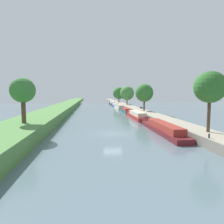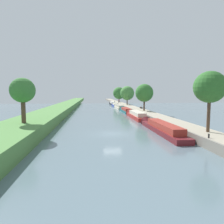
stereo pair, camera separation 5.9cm
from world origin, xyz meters
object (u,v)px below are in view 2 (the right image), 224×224
object	(u,v)px
narrowboat_maroon	(160,128)
narrowboat_teal	(125,110)
mooring_bollard_far	(114,101)
person_walking	(119,101)
narrowboat_red	(136,115)
narrowboat_black	(112,103)
mooring_bollard_near	(209,136)
narrowboat_cream	(119,107)
park_bench	(141,107)
narrowboat_blue	(115,105)

from	to	relation	value
narrowboat_maroon	narrowboat_teal	size ratio (longest dim) A/B	1.23
mooring_bollard_far	narrowboat_maroon	bearing A→B (deg)	-91.51
narrowboat_teal	person_walking	bearing A→B (deg)	85.47
narrowboat_red	narrowboat_black	size ratio (longest dim) A/B	1.11
person_walking	mooring_bollard_near	world-z (taller)	person_walking
narrowboat_cream	mooring_bollard_far	world-z (taller)	mooring_bollard_far
person_walking	mooring_bollard_far	distance (m)	10.70
narrowboat_black	person_walking	world-z (taller)	person_walking
narrowboat_maroon	narrowboat_black	size ratio (longest dim) A/B	1.25
narrowboat_red	narrowboat_maroon	bearing A→B (deg)	-90.23
narrowboat_teal	park_bench	world-z (taller)	park_bench
narrowboat_maroon	narrowboat_cream	size ratio (longest dim) A/B	1.19
narrowboat_maroon	narrowboat_teal	xyz separation A→B (m)	(0.21, 30.79, -0.12)
mooring_bollard_far	narrowboat_black	bearing A→B (deg)	-107.13
narrowboat_teal	mooring_bollard_near	world-z (taller)	mooring_bollard_near
narrowboat_red	narrowboat_teal	world-z (taller)	narrowboat_red
narrowboat_cream	mooring_bollard_near	xyz separation A→B (m)	(1.95, -52.13, 0.69)
narrowboat_red	narrowboat_cream	distance (m)	27.23
narrowboat_maroon	mooring_bollard_near	world-z (taller)	narrowboat_maroon
person_walking	mooring_bollard_far	xyz separation A→B (m)	(-0.82, 10.65, -0.65)
narrowboat_teal	person_walking	world-z (taller)	person_walking
mooring_bollard_far	park_bench	bearing A→B (deg)	-86.32
narrowboat_teal	narrowboat_blue	world-z (taller)	narrowboat_blue
narrowboat_maroon	narrowboat_blue	bearing A→B (deg)	89.96
narrowboat_cream	narrowboat_teal	bearing A→B (deg)	-89.06
narrowboat_black	mooring_bollard_far	bearing A→B (deg)	72.87
narrowboat_red	mooring_bollard_near	size ratio (longest dim) A/B	30.44
narrowboat_red	mooring_bollard_far	distance (m)	57.53
narrowboat_blue	person_walking	bearing A→B (deg)	68.51
person_walking	narrowboat_black	bearing A→B (deg)	118.54
narrowboat_black	narrowboat_cream	bearing A→B (deg)	-90.35
narrowboat_red	mooring_bollard_far	bearing A→B (deg)	88.13
narrowboat_blue	narrowboat_black	xyz separation A→B (m)	(0.11, 11.74, 0.03)
narrowboat_blue	mooring_bollard_near	size ratio (longest dim) A/B	24.57
narrowboat_maroon	mooring_bollard_near	size ratio (longest dim) A/B	34.43
person_walking	mooring_bollard_near	size ratio (longest dim) A/B	3.69
narrowboat_red	mooring_bollard_near	xyz separation A→B (m)	(1.88, -24.89, 0.62)
narrowboat_black	park_bench	size ratio (longest dim) A/B	8.23
narrowboat_cream	mooring_bollard_near	bearing A→B (deg)	-87.86
narrowboat_maroon	narrowboat_red	bearing A→B (deg)	89.77
mooring_bollard_near	park_bench	bearing A→B (deg)	85.81
narrowboat_black	mooring_bollard_far	xyz separation A→B (m)	(1.80, 5.84, 0.69)
person_walking	mooring_bollard_near	bearing A→B (deg)	-90.65
mooring_bollard_near	person_walking	bearing A→B (deg)	89.35
mooring_bollard_near	mooring_bollard_far	bearing A→B (deg)	90.00
narrowboat_maroon	narrowboat_teal	world-z (taller)	narrowboat_maroon
narrowboat_blue	mooring_bollard_far	bearing A→B (deg)	83.80
narrowboat_red	narrowboat_black	world-z (taller)	narrowboat_red
narrowboat_cream	mooring_bollard_near	distance (m)	52.17
narrowboat_red	person_walking	xyz separation A→B (m)	(2.70, 46.85, 1.26)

